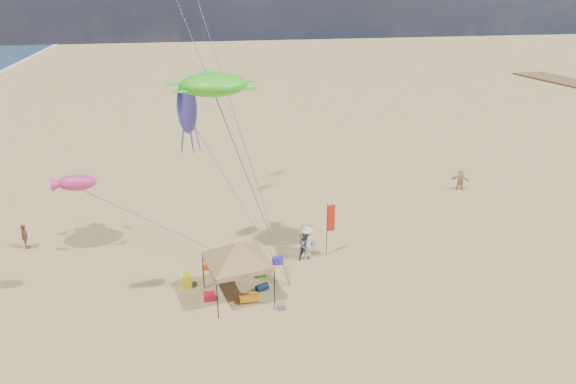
% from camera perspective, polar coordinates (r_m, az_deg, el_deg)
% --- Properties ---
extents(ground, '(280.00, 280.00, 0.00)m').
position_cam_1_polar(ground, '(25.25, 1.61, -10.93)').
color(ground, tan).
rests_on(ground, ground).
extents(canopy_tent, '(5.36, 5.36, 3.34)m').
position_cam_1_polar(canopy_tent, '(23.47, -5.80, -5.90)').
color(canopy_tent, black).
rests_on(canopy_tent, ground).
extents(feather_flag, '(0.47, 0.06, 3.04)m').
position_cam_1_polar(feather_flag, '(27.54, 4.72, -3.30)').
color(feather_flag, black).
rests_on(feather_flag, ground).
extents(cooler_red, '(0.54, 0.38, 0.38)m').
position_cam_1_polar(cooler_red, '(24.69, -8.78, -11.50)').
color(cooler_red, red).
rests_on(cooler_red, ground).
extents(cooler_blue, '(0.54, 0.38, 0.38)m').
position_cam_1_polar(cooler_blue, '(27.38, -1.16, -7.69)').
color(cooler_blue, '#2516B7').
rests_on(cooler_blue, ground).
extents(bag_navy, '(0.69, 0.54, 0.36)m').
position_cam_1_polar(bag_navy, '(25.14, -2.92, -10.63)').
color(bag_navy, '#0C1A36').
rests_on(bag_navy, ground).
extents(bag_orange, '(0.54, 0.69, 0.36)m').
position_cam_1_polar(bag_orange, '(27.29, -8.93, -8.11)').
color(bag_orange, '#FF300E').
rests_on(bag_orange, ground).
extents(chair_green, '(0.50, 0.50, 0.70)m').
position_cam_1_polar(chair_green, '(26.28, -3.07, -8.66)').
color(chair_green, '#268618').
rests_on(chair_green, ground).
extents(chair_yellow, '(0.50, 0.50, 0.70)m').
position_cam_1_polar(chair_yellow, '(25.79, -11.33, -9.73)').
color(chair_yellow, '#F6FF1C').
rests_on(chair_yellow, ground).
extents(crate_grey, '(0.34, 0.30, 0.28)m').
position_cam_1_polar(crate_grey, '(23.80, -0.75, -12.75)').
color(crate_grey, slate).
rests_on(crate_grey, ground).
extents(beach_cart, '(0.90, 0.50, 0.24)m').
position_cam_1_polar(beach_cart, '(24.40, -4.41, -11.70)').
color(beach_cart, orange).
rests_on(beach_cart, ground).
extents(person_near_a, '(0.75, 0.62, 1.76)m').
position_cam_1_polar(person_near_a, '(28.21, 1.66, -5.19)').
color(person_near_a, tan).
rests_on(person_near_a, ground).
extents(person_near_b, '(0.87, 0.72, 1.65)m').
position_cam_1_polar(person_near_b, '(27.48, 2.01, -6.09)').
color(person_near_b, '#353948').
rests_on(person_near_b, ground).
extents(person_near_c, '(1.39, 1.12, 1.88)m').
position_cam_1_polar(person_near_c, '(27.62, 2.11, -5.68)').
color(person_near_c, silver).
rests_on(person_near_c, ground).
extents(person_far_a, '(0.60, 0.94, 1.48)m').
position_cam_1_polar(person_far_a, '(32.27, -27.42, -4.47)').
color(person_far_a, '#9C573C').
rests_on(person_far_a, ground).
extents(person_far_c, '(1.39, 1.19, 1.51)m').
position_cam_1_polar(person_far_c, '(39.33, 18.77, 1.29)').
color(person_far_c, tan).
rests_on(person_far_c, ground).
extents(turtle_kite, '(3.58, 3.03, 1.08)m').
position_cam_1_polar(turtle_kite, '(24.56, -8.35, 11.81)').
color(turtle_kite, '#3BD61D').
rests_on(turtle_kite, ground).
extents(fish_kite, '(1.55, 0.78, 0.69)m').
position_cam_1_polar(fish_kite, '(22.94, -22.54, 1.00)').
color(fish_kite, '#D63175').
rests_on(fish_kite, ground).
extents(squid_kite, '(1.32, 1.32, 2.62)m').
position_cam_1_polar(squid_kite, '(26.23, -11.27, 9.22)').
color(squid_kite, '#4F3FCB').
rests_on(squid_kite, ground).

